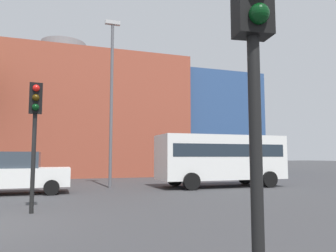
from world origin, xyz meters
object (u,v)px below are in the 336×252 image
object	(u,v)px
traffic_light_near_right	(254,43)
white_bus	(221,156)
parked_car_2	(18,173)
traffic_light_island	(35,117)
street_lamp	(112,92)

from	to	relation	value
traffic_light_near_right	white_bus	bearing A→B (deg)	161.50
parked_car_2	traffic_light_near_right	distance (m)	13.32
traffic_light_island	white_bus	bearing A→B (deg)	117.21
parked_car_2	white_bus	world-z (taller)	white_bus
parked_car_2	traffic_light_near_right	xyz separation A→B (m)	(3.45, -12.74, 1.81)
traffic_light_island	street_lamp	world-z (taller)	street_lamp
street_lamp	traffic_light_island	bearing A→B (deg)	-115.28
white_bus	street_lamp	distance (m)	6.75
traffic_light_island	traffic_light_near_right	bearing A→B (deg)	13.73
parked_car_2	street_lamp	world-z (taller)	street_lamp
parked_car_2	street_lamp	size ratio (longest dim) A/B	0.47
traffic_light_near_right	parked_car_2	bearing A→B (deg)	-156.92
parked_car_2	white_bus	xyz separation A→B (m)	(9.91, 0.26, 0.72)
white_bus	street_lamp	world-z (taller)	street_lamp
parked_car_2	white_bus	distance (m)	9.94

